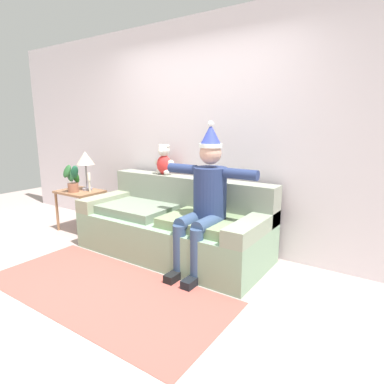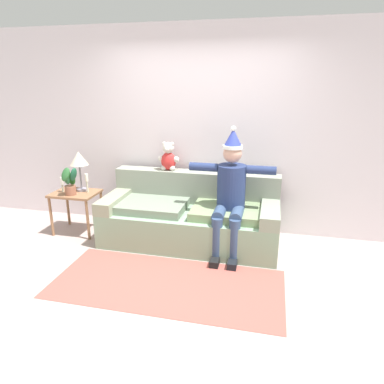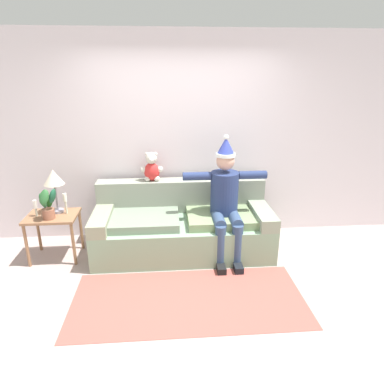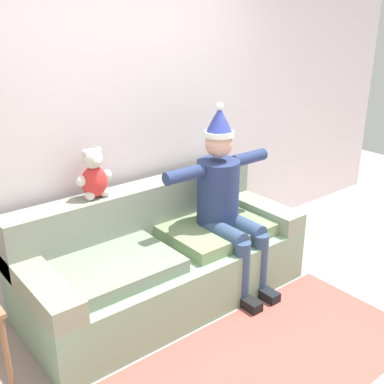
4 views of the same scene
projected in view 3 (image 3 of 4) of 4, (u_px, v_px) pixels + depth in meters
name	position (u px, v px, depth m)	size (l,w,h in m)	color
ground_plane	(188.00, 296.00, 3.52)	(10.00, 10.00, 0.00)	#AC968F
back_wall	(180.00, 139.00, 4.52)	(7.00, 0.10, 2.70)	silver
couch	(183.00, 226.00, 4.36)	(2.20, 0.94, 0.85)	gray
person_seated	(226.00, 198.00, 4.09)	(1.02, 0.77, 1.51)	navy
teddy_bear	(152.00, 168.00, 4.37)	(0.29, 0.17, 0.38)	red
side_table	(53.00, 222.00, 4.10)	(0.60, 0.46, 0.57)	#916444
table_lamp	(54.00, 179.00, 4.02)	(0.24, 0.24, 0.54)	gray
potted_plant	(47.00, 204.00, 3.91)	(0.24, 0.26, 0.40)	#965B45
candle_tall	(35.00, 206.00, 4.00)	(0.04, 0.04, 0.20)	beige
candle_short	(65.00, 201.00, 4.07)	(0.04, 0.04, 0.26)	beige
area_rug	(189.00, 299.00, 3.46)	(2.36, 1.06, 0.01)	#A85047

